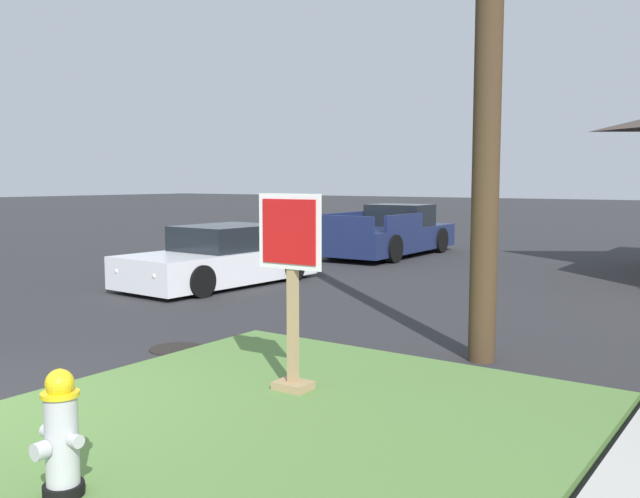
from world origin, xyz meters
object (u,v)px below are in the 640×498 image
at_px(fire_hydrant, 61,436).
at_px(pickup_truck_navy, 390,234).
at_px(manhole_cover, 177,349).
at_px(parked_sedan_white, 221,259).
at_px(stop_sign, 292,296).

height_order(fire_hydrant, pickup_truck_navy, pickup_truck_navy).
distance_m(manhole_cover, pickup_truck_navy, 12.01).
xyz_separation_m(manhole_cover, pickup_truck_navy, (-3.27, 11.54, 0.61)).
relative_size(fire_hydrant, parked_sedan_white, 0.20).
height_order(parked_sedan_white, pickup_truck_navy, pickup_truck_navy).
xyz_separation_m(parked_sedan_white, pickup_truck_navy, (0.13, 7.06, 0.07)).
bearing_deg(stop_sign, parked_sedan_white, 138.26).
bearing_deg(manhole_cover, parked_sedan_white, 127.14).
distance_m(stop_sign, manhole_cover, 2.75).
bearing_deg(manhole_cover, stop_sign, -16.47).
distance_m(fire_hydrant, pickup_truck_navy, 16.13).
bearing_deg(pickup_truck_navy, manhole_cover, -74.18).
height_order(stop_sign, manhole_cover, stop_sign).
xyz_separation_m(fire_hydrant, pickup_truck_navy, (-5.87, 15.02, 0.13)).
height_order(manhole_cover, pickup_truck_navy, pickup_truck_navy).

